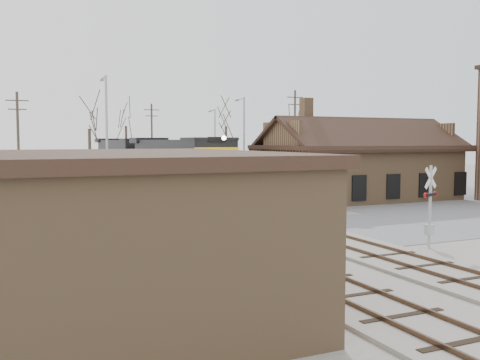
% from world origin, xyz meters
% --- Properties ---
extents(ground, '(140.00, 140.00, 0.00)m').
position_xyz_m(ground, '(0.00, 0.00, 0.00)').
color(ground, '#9D988E').
rests_on(ground, ground).
extents(road, '(60.00, 9.00, 0.03)m').
position_xyz_m(road, '(0.00, 0.00, 0.01)').
color(road, slate).
rests_on(road, ground).
extents(track_main, '(3.40, 90.00, 0.24)m').
position_xyz_m(track_main, '(0.00, 15.00, 0.07)').
color(track_main, '#9D988E').
rests_on(track_main, ground).
extents(track_siding, '(3.40, 90.00, 0.24)m').
position_xyz_m(track_siding, '(-4.50, 15.00, 0.07)').
color(track_siding, '#9D988E').
rests_on(track_siding, ground).
extents(depot, '(15.20, 9.31, 7.90)m').
position_xyz_m(depot, '(11.99, 12.00, 2.41)').
color(depot, olive).
rests_on(depot, ground).
extents(commercial_building, '(12.40, 10.40, 4.30)m').
position_xyz_m(commercial_building, '(-13.00, -8.00, 2.16)').
color(commercial_building, olive).
rests_on(commercial_building, ground).
extents(locomotive_lead, '(3.28, 21.98, 4.88)m').
position_xyz_m(locomotive_lead, '(0.00, 21.12, 2.57)').
color(locomotive_lead, black).
rests_on(locomotive_lead, ground).
extents(locomotive_trailing, '(3.28, 21.98, 4.62)m').
position_xyz_m(locomotive_trailing, '(0.00, 43.37, 2.57)').
color(locomotive_trailing, black).
rests_on(locomotive_trailing, ground).
extents(crossbuck_near, '(0.99, 0.39, 3.55)m').
position_xyz_m(crossbuck_near, '(2.86, -5.20, 1.70)').
color(crossbuck_near, '#A5A8AD').
rests_on(crossbuck_near, ground).
extents(crossbuck_far, '(0.99, 0.41, 3.57)m').
position_xyz_m(crossbuck_far, '(-5.66, 5.55, 1.71)').
color(crossbuck_far, '#A5A8AD').
rests_on(crossbuck_far, ground).
extents(streetlight_a, '(0.25, 2.04, 9.40)m').
position_xyz_m(streetlight_a, '(-6.60, 17.73, 5.24)').
color(streetlight_a, '#A5A8AD').
rests_on(streetlight_a, ground).
extents(streetlight_b, '(0.25, 2.04, 8.50)m').
position_xyz_m(streetlight_b, '(6.26, 21.47, 4.78)').
color(streetlight_b, '#A5A8AD').
rests_on(streetlight_b, ground).
extents(streetlight_c, '(0.25, 2.04, 8.14)m').
position_xyz_m(streetlight_c, '(8.31, 33.84, 4.60)').
color(streetlight_c, '#A5A8AD').
rests_on(streetlight_c, ground).
extents(utility_pole_a, '(2.00, 0.24, 9.06)m').
position_xyz_m(utility_pole_a, '(-12.29, 30.72, 4.75)').
color(utility_pole_a, '#382D23').
rests_on(utility_pole_a, ground).
extents(utility_pole_b, '(2.00, 0.24, 9.42)m').
position_xyz_m(utility_pole_b, '(4.43, 46.51, 4.93)').
color(utility_pole_b, '#382D23').
rests_on(utility_pole_b, ground).
extents(utility_pole_c, '(2.00, 0.24, 10.29)m').
position_xyz_m(utility_pole_c, '(16.88, 30.63, 5.38)').
color(utility_pole_c, '#382D23').
rests_on(utility_pole_c, ground).
extents(tree_b, '(3.91, 3.91, 9.58)m').
position_xyz_m(tree_b, '(-5.10, 36.15, 6.81)').
color(tree_b, '#382D23').
rests_on(tree_b, ground).
extents(tree_c, '(4.37, 4.37, 10.70)m').
position_xyz_m(tree_c, '(1.60, 49.13, 7.62)').
color(tree_c, '#382D23').
rests_on(tree_c, ground).
extents(tree_d, '(4.28, 4.28, 10.49)m').
position_xyz_m(tree_d, '(12.48, 40.46, 7.47)').
color(tree_d, '#382D23').
rests_on(tree_d, ground).
extents(tree_e, '(4.07, 4.07, 9.97)m').
position_xyz_m(tree_e, '(20.69, 37.51, 7.09)').
color(tree_e, '#382D23').
rests_on(tree_e, ground).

